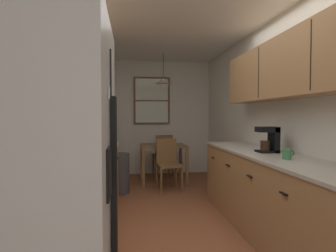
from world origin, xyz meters
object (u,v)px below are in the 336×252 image
object	(u,v)px
microwave_over_range	(47,66)
storage_canister	(77,151)
trash_bin	(119,173)
coffee_maker	(270,139)
dining_table	(163,151)
mug_spare	(287,154)
stove_range	(65,228)
dining_chair_near	(168,162)
dining_chair_far	(163,153)
refrigerator	(37,204)

from	to	relation	value
microwave_over_range	storage_canister	distance (m)	0.86
trash_bin	coffee_maker	xyz separation A→B (m)	(1.76, -1.80, 0.71)
dining_table	mug_spare	distance (m)	3.11
stove_range	dining_chair_near	xyz separation A→B (m)	(1.14, 2.71, 0.03)
dining_table	mug_spare	xyz separation A→B (m)	(0.83, -2.98, 0.34)
dining_chair_near	storage_canister	world-z (taller)	storage_canister
microwave_over_range	dining_chair_far	bearing A→B (deg)	71.27
dining_chair_near	dining_chair_far	distance (m)	1.16
dining_chair_far	mug_spare	world-z (taller)	mug_spare
coffee_maker	mug_spare	bearing A→B (deg)	-99.85
dining_table	stove_range	bearing A→B (deg)	-108.95
refrigerator	storage_canister	bearing A→B (deg)	92.24
stove_range	microwave_over_range	world-z (taller)	microwave_over_range
dining_chair_near	dining_table	bearing A→B (deg)	91.56
dining_table	trash_bin	xyz separation A→B (m)	(-0.83, -0.67, -0.28)
microwave_over_range	dining_chair_near	size ratio (longest dim) A/B	0.64
refrigerator	trash_bin	size ratio (longest dim) A/B	2.63
stove_range	dining_table	size ratio (longest dim) A/B	1.25
dining_chair_far	storage_canister	distance (m)	3.61
mug_spare	microwave_over_range	bearing A→B (deg)	-171.52
dining_table	trash_bin	bearing A→B (deg)	-141.05
stove_range	dining_chair_far	distance (m)	4.05
microwave_over_range	dining_table	size ratio (longest dim) A/B	0.66
dining_chair_far	refrigerator	bearing A→B (deg)	-104.04
trash_bin	storage_canister	size ratio (longest dim) A/B	3.82
dining_chair_far	mug_spare	xyz separation A→B (m)	(0.76, -3.56, 0.45)
dining_chair_near	mug_spare	distance (m)	2.57
microwave_over_range	dining_chair_near	distance (m)	3.21
stove_range	trash_bin	bearing A→B (deg)	83.57
refrigerator	stove_range	world-z (taller)	refrigerator
dining_chair_near	trash_bin	distance (m)	0.87
refrigerator	mug_spare	world-z (taller)	refrigerator
storage_canister	mug_spare	xyz separation A→B (m)	(1.97, -0.19, -0.04)
dining_chair_near	storage_canister	xyz separation A→B (m)	(-1.15, -2.21, 0.49)
dining_table	dining_chair_far	distance (m)	0.60
microwave_over_range	storage_canister	bearing A→B (deg)	77.77
dining_chair_far	trash_bin	xyz separation A→B (m)	(-0.90, -1.26, -0.16)
storage_canister	mug_spare	bearing A→B (deg)	-5.46
trash_bin	mug_spare	size ratio (longest dim) A/B	5.70
stove_range	coffee_maker	distance (m)	2.28
dining_table	coffee_maker	size ratio (longest dim) A/B	3.02
refrigerator	storage_canister	size ratio (longest dim) A/B	10.05
stove_range	mug_spare	world-z (taller)	stove_range
stove_range	dining_table	distance (m)	3.48
microwave_over_range	dining_chair_near	xyz separation A→B (m)	(1.26, 2.71, -1.18)
mug_spare	storage_canister	bearing A→B (deg)	174.54
trash_bin	mug_spare	world-z (taller)	mug_spare
refrigerator	microwave_over_range	size ratio (longest dim) A/B	3.08
dining_chair_near	trash_bin	bearing A→B (deg)	-173.79
dining_chair_near	coffee_maker	bearing A→B (deg)	-64.49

